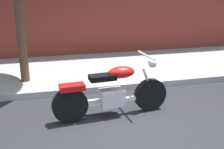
{
  "coord_description": "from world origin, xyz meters",
  "views": [
    {
      "loc": [
        -1.47,
        -4.52,
        2.39
      ],
      "look_at": [
        -0.28,
        0.22,
        0.82
      ],
      "focal_mm": 45.4,
      "sensor_mm": 36.0,
      "label": 1
    }
  ],
  "objects": [
    {
      "name": "ground_plane",
      "position": [
        0.0,
        0.0,
        0.0
      ],
      "size": [
        60.0,
        60.0,
        0.0
      ],
      "primitive_type": "plane",
      "color": "#28282D"
    },
    {
      "name": "sidewalk",
      "position": [
        0.0,
        3.06,
        0.07
      ],
      "size": [
        20.04,
        3.22,
        0.14
      ],
      "primitive_type": "cube",
      "color": "#A2A2A2",
      "rests_on": "ground"
    },
    {
      "name": "motorcycle",
      "position": [
        -0.29,
        0.23,
        0.47
      ],
      "size": [
        2.23,
        0.7,
        1.14
      ],
      "color": "black",
      "rests_on": "ground"
    }
  ]
}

